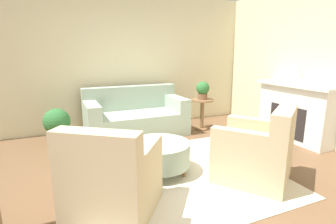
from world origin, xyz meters
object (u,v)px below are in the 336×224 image
object	(u,v)px
ottoman_table	(159,154)
potted_plant_on_side_table	(203,90)
side_table	(202,109)
armchair_right	(257,153)
armchair_left	(112,182)
potted_plant_floor	(57,125)
couch	(135,118)
vase_mantel_near	(298,77)

from	to	relation	value
ottoman_table	potted_plant_on_side_table	world-z (taller)	potted_plant_on_side_table
side_table	ottoman_table	bearing A→B (deg)	-135.84
armchair_right	ottoman_table	bearing A→B (deg)	146.85
potted_plant_on_side_table	armchair_left	bearing A→B (deg)	-136.59
armchair_right	potted_plant_floor	world-z (taller)	armchair_right
potted_plant_on_side_table	potted_plant_floor	size ratio (longest dim) A/B	0.57
potted_plant_on_side_table	couch	bearing A→B (deg)	168.39
armchair_left	ottoman_table	world-z (taller)	armchair_left
side_table	potted_plant_floor	bearing A→B (deg)	175.63
potted_plant_on_side_table	potted_plant_floor	world-z (taller)	potted_plant_on_side_table
side_table	potted_plant_on_side_table	size ratio (longest dim) A/B	1.74
couch	potted_plant_on_side_table	bearing A→B (deg)	-11.61
ottoman_table	potted_plant_floor	distance (m)	2.15
side_table	armchair_left	bearing A→B (deg)	-136.59
couch	vase_mantel_near	xyz separation A→B (m)	(2.58, -1.53, 0.83)
potted_plant_on_side_table	potted_plant_floor	bearing A→B (deg)	175.63
potted_plant_floor	potted_plant_on_side_table	bearing A→B (deg)	-4.37
couch	potted_plant_on_side_table	xyz separation A→B (m)	(1.37, -0.28, 0.52)
armchair_left	armchair_right	xyz separation A→B (m)	(1.83, 0.00, 0.00)
armchair_right	potted_plant_floor	bearing A→B (deg)	133.00
vase_mantel_near	ottoman_table	bearing A→B (deg)	-173.87
ottoman_table	armchair_left	bearing A→B (deg)	-138.20
armchair_left	potted_plant_on_side_table	xyz separation A→B (m)	(2.36, 2.24, 0.48)
vase_mantel_near	potted_plant_floor	size ratio (longest dim) A/B	0.43
couch	potted_plant_floor	world-z (taller)	couch
potted_plant_floor	armchair_left	bearing A→B (deg)	-79.51
couch	armchair_right	xyz separation A→B (m)	(0.84, -2.52, 0.04)
armchair_right	side_table	distance (m)	2.30
armchair_left	vase_mantel_near	distance (m)	3.79
couch	armchair_left	world-z (taller)	armchair_left
side_table	potted_plant_floor	world-z (taller)	potted_plant_floor
couch	side_table	xyz separation A→B (m)	(1.37, -0.28, 0.10)
ottoman_table	potted_plant_on_side_table	distance (m)	2.29
couch	ottoman_table	distance (m)	1.84
armchair_left	vase_mantel_near	xyz separation A→B (m)	(3.57, 0.99, 0.80)
armchair_right	vase_mantel_near	distance (m)	2.16
armchair_right	potted_plant_on_side_table	world-z (taller)	potted_plant_on_side_table
ottoman_table	side_table	size ratio (longest dim) A/B	1.28
vase_mantel_near	couch	bearing A→B (deg)	149.39
vase_mantel_near	potted_plant_on_side_table	bearing A→B (deg)	134.15
potted_plant_on_side_table	side_table	bearing A→B (deg)	-45.00
ottoman_table	side_table	distance (m)	2.22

